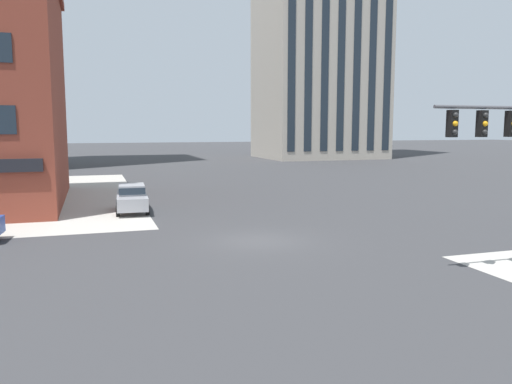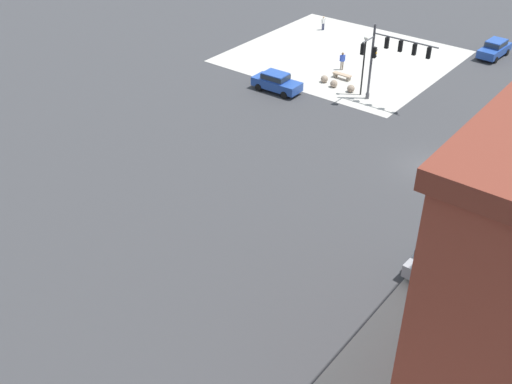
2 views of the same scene
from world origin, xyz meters
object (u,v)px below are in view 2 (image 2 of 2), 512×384
Objects in this scene: bollard_sphere_curb_c at (324,79)px; bench_near_signal at (342,76)px; bollard_sphere_curb_b at (334,84)px; car_main_southbound_near at (495,48)px; car_cross_westbound at (436,255)px; car_cross_eastbound at (276,81)px; street_lamp_corner_near at (364,59)px; pedestrian_near_bench at (323,22)px; traffic_signal_main at (387,54)px; bollard_sphere_curb_a at (351,88)px; pedestrian_at_curb at (342,60)px.

bench_near_signal is at bearing -117.50° from bollard_sphere_curb_c.
car_main_southbound_near is at bearing -118.04° from bollard_sphere_curb_b.
bollard_sphere_curb_c is 1.86m from bench_near_signal.
car_cross_westbound reaches higher than bench_near_signal.
street_lamp_corner_near is at bearing -147.64° from car_cross_eastbound.
car_cross_eastbound is at bearing 47.82° from bollard_sphere_curb_b.
bench_near_signal is at bearing 130.35° from pedestrian_near_bench.
traffic_signal_main is 9.80× the size of bollard_sphere_curb_a.
street_lamp_corner_near reaches higher than pedestrian_near_bench.
bollard_sphere_curb_a is 23.65m from car_cross_westbound.
street_lamp_corner_near is at bearing -178.29° from bollard_sphere_curb_a.
car_cross_eastbound is (3.14, 5.90, 0.59)m from bench_near_signal.
pedestrian_at_curb is at bearing -49.45° from bollard_sphere_curb_a.
bollard_sphere_curb_b is at bearing 126.55° from pedestrian_near_bench.
pedestrian_at_curb reaches higher than bollard_sphere_curb_b.
car_cross_westbound is (-17.56, 17.53, 0.59)m from bollard_sphere_curb_b.
bollard_sphere_curb_b reaches higher than bench_near_signal.
street_lamp_corner_near is (-0.97, -0.03, 2.98)m from bollard_sphere_curb_a.
street_lamp_corner_near reaches higher than bollard_sphere_curb_a.
car_cross_westbound is at bearing 135.05° from bollard_sphere_curb_b.
car_cross_eastbound is (1.99, 7.73, -0.08)m from pedestrian_at_curb.
pedestrian_near_bench is (8.75, -10.30, 0.54)m from bench_near_signal.
pedestrian_near_bench reaches higher than bollard_sphere_curb_b.
street_lamp_corner_near is 7.75m from car_cross_eastbound.
street_lamp_corner_near is (-3.94, 0.31, 2.98)m from bollard_sphere_curb_c.
bollard_sphere_curb_a is at bearing 66.97° from car_main_southbound_near.
car_cross_eastbound is at bearing 109.11° from pedestrian_near_bench.
pedestrian_near_bench is (14.07, -12.73, -3.47)m from traffic_signal_main.
bollard_sphere_curb_c is 14.33m from pedestrian_near_bench.
traffic_signal_main is 9.80× the size of bollard_sphere_curb_b.
pedestrian_near_bench is at bearing -56.55° from bollard_sphere_curb_c.
traffic_signal_main is at bearing 155.50° from bench_near_signal.
car_main_southbound_near is 23.29m from car_cross_eastbound.
pedestrian_at_curb is (-7.60, 8.47, 0.13)m from pedestrian_near_bench.
car_main_southbound_near is at bearing -110.07° from street_lamp_corner_near.
bollard_sphere_curb_a is 6.58m from car_cross_eastbound.
pedestrian_near_bench is at bearing -42.13° from traffic_signal_main.
traffic_signal_main reaches higher than car_cross_westbound.
bollard_sphere_curb_c is 4.96m from street_lamp_corner_near.
car_main_southbound_near is at bearing -102.37° from traffic_signal_main.
pedestrian_near_bench reaches higher than bollard_sphere_curb_c.
traffic_signal_main reaches higher than bollard_sphere_curb_b.
bollard_sphere_curb_a is 0.43× the size of pedestrian_near_bench.
traffic_signal_main is at bearing 137.87° from pedestrian_near_bench.
bollard_sphere_curb_a is 0.38× the size of pedestrian_at_curb.
street_lamp_corner_near is (-11.84, 12.26, 2.45)m from pedestrian_near_bench.
car_main_southbound_near is at bearing -129.57° from pedestrian_at_curb.
car_cross_eastbound is at bearing 36.68° from bollard_sphere_curb_a.
pedestrian_near_bench is 0.35× the size of car_cross_eastbound.
bollard_sphere_curb_c is 0.43× the size of pedestrian_near_bench.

